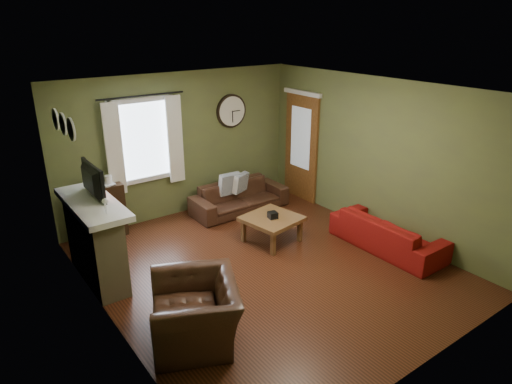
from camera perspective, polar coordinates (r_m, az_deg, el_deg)
floor at (r=6.87m, az=1.31°, el=-9.36°), size 4.60×5.20×0.00m
ceiling at (r=5.99m, az=1.52°, el=12.63°), size 4.60×5.20×0.00m
wall_left at (r=5.34m, az=-18.66°, el=-4.22°), size 0.00×5.20×2.60m
wall_right at (r=7.86m, az=14.88°, el=4.26°), size 0.00×5.20×2.60m
wall_back at (r=8.42m, az=-9.46°, el=5.80°), size 4.60×0.00×2.60m
wall_front at (r=4.71m, az=21.22°, el=-8.05°), size 4.60×0.00×2.60m
fireplace at (r=6.71m, az=-19.44°, el=-6.12°), size 0.40×1.40×1.10m
firebox at (r=6.86m, az=-17.67°, el=-7.60°), size 0.04×0.60×0.55m
mantel at (r=6.48m, az=-19.81°, el=-1.40°), size 0.58×1.60×0.08m
tv at (r=6.55m, az=-20.27°, el=0.78°), size 0.08×0.60×0.35m
tv_screen at (r=6.55m, az=-19.66°, el=1.38°), size 0.02×0.62×0.36m
medallion_left at (r=5.78m, az=-22.10°, el=7.26°), size 0.28×0.28×0.03m
medallion_mid at (r=6.12m, az=-22.97°, el=7.82°), size 0.28×0.28×0.03m
medallion_right at (r=6.45m, az=-23.75°, el=8.33°), size 0.28×0.28×0.03m
window_pane at (r=8.08m, az=-13.92°, el=6.28°), size 1.00×0.02×1.30m
curtain_rod at (r=7.83m, az=-14.12°, el=11.58°), size 0.03×0.03×1.50m
curtain_left at (r=7.82m, az=-17.31°, el=5.07°), size 0.28×0.04×1.55m
curtain_right at (r=8.22m, az=-10.07°, el=6.46°), size 0.28×0.04×1.55m
wall_clock at (r=8.80m, az=-3.04°, el=10.06°), size 0.64×0.06×0.64m
door at (r=9.13m, az=5.67°, el=5.55°), size 0.05×0.90×2.10m
bookshelf at (r=7.98m, az=-18.82°, el=-2.40°), size 0.76×0.32×0.91m
book at (r=7.80m, az=-18.66°, el=1.11°), size 0.21×0.26×0.02m
sofa_brown at (r=8.68m, az=-2.09°, el=-0.63°), size 1.86×0.73×0.54m
pillow_left at (r=8.55m, az=-3.31°, el=1.01°), size 0.42×0.15×0.41m
pillow_right at (r=8.60m, az=-1.94°, el=1.17°), size 0.38×0.23×0.36m
sofa_red at (r=7.56m, az=16.10°, el=-4.91°), size 0.73×1.86×0.54m
armchair at (r=5.38m, az=-7.58°, el=-14.61°), size 1.32×1.39×0.71m
coffee_table at (r=7.51m, az=1.98°, el=-4.67°), size 0.94×0.94×0.44m
tissue_box at (r=7.39m, az=2.09°, el=-3.54°), size 0.16×0.16×0.11m
wine_glass_a at (r=5.95m, az=-18.24°, el=-1.71°), size 0.07×0.07×0.21m
wine_glass_b at (r=6.00m, az=-18.38°, el=-1.67°), size 0.06×0.06×0.18m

